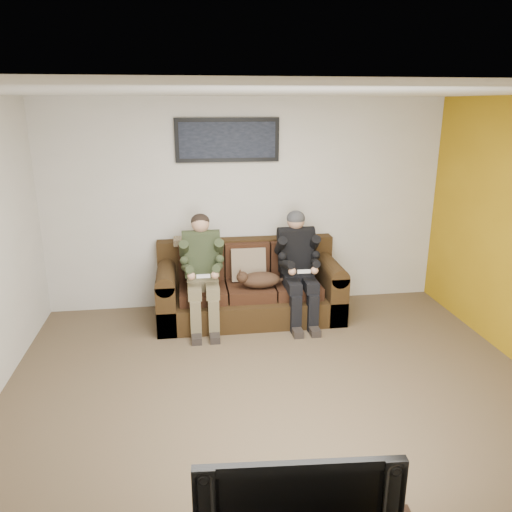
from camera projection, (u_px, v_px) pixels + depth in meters
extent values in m
plane|color=brown|center=(279.00, 395.00, 4.50)|extent=(5.00, 5.00, 0.00)
plane|color=silver|center=(283.00, 92.00, 3.74)|extent=(5.00, 5.00, 0.00)
plane|color=beige|center=(247.00, 205.00, 6.25)|extent=(5.00, 0.00, 5.00)
plane|color=beige|center=(387.00, 423.00, 1.99)|extent=(5.00, 0.00, 5.00)
cube|color=#32200F|center=(250.00, 305.00, 6.11)|extent=(2.20, 0.95, 0.30)
cube|color=#32200F|center=(246.00, 261.00, 6.33)|extent=(2.20, 0.20, 0.60)
cube|color=#32200F|center=(167.00, 298.00, 5.93)|extent=(0.22, 0.95, 0.60)
cube|color=#32200F|center=(328.00, 290.00, 6.20)|extent=(0.22, 0.95, 0.60)
cylinder|color=#32200F|center=(166.00, 274.00, 5.84)|extent=(0.22, 0.95, 0.22)
cylinder|color=#32200F|center=(330.00, 267.00, 6.11)|extent=(0.22, 0.95, 0.22)
cube|color=#341C0F|center=(203.00, 292.00, 5.92)|extent=(0.55, 0.60, 0.14)
cube|color=#341C0F|center=(201.00, 262.00, 6.10)|extent=(0.55, 0.14, 0.44)
cube|color=#341C0F|center=(250.00, 290.00, 6.00)|extent=(0.55, 0.60, 0.14)
cube|color=#341C0F|center=(247.00, 260.00, 6.18)|extent=(0.55, 0.14, 0.44)
cube|color=#341C0F|center=(296.00, 288.00, 6.07)|extent=(0.55, 0.60, 0.14)
cube|color=#341C0F|center=(292.00, 258.00, 6.26)|extent=(0.55, 0.14, 0.44)
cube|color=#7F6A53|center=(248.00, 264.00, 6.08)|extent=(0.42, 0.20, 0.42)
cube|color=gray|center=(192.00, 241.00, 6.13)|extent=(0.45, 0.22, 0.08)
cube|color=brown|center=(203.00, 282.00, 5.85)|extent=(0.36, 0.30, 0.14)
cube|color=#2D3620|center=(201.00, 255.00, 5.86)|extent=(0.40, 0.30, 0.53)
cylinder|color=#2D3620|center=(201.00, 238.00, 5.81)|extent=(0.44, 0.18, 0.18)
sphere|color=tan|center=(200.00, 224.00, 5.78)|extent=(0.21, 0.21, 0.21)
cube|color=brown|center=(194.00, 289.00, 5.65)|extent=(0.15, 0.42, 0.13)
cube|color=brown|center=(212.00, 289.00, 5.68)|extent=(0.15, 0.42, 0.13)
cube|color=brown|center=(196.00, 319.00, 5.54)|extent=(0.12, 0.13, 0.44)
cube|color=brown|center=(214.00, 318.00, 5.57)|extent=(0.12, 0.13, 0.44)
cube|color=black|center=(197.00, 337.00, 5.52)|extent=(0.11, 0.26, 0.08)
cube|color=black|center=(215.00, 336.00, 5.55)|extent=(0.11, 0.26, 0.08)
cylinder|color=#2D3620|center=(184.00, 249.00, 5.73)|extent=(0.11, 0.30, 0.28)
cylinder|color=#2D3620|center=(219.00, 248.00, 5.79)|extent=(0.11, 0.30, 0.28)
cylinder|color=#2D3620|center=(187.00, 269.00, 5.58)|extent=(0.14, 0.32, 0.15)
cylinder|color=#2D3620|center=(218.00, 267.00, 5.62)|extent=(0.14, 0.32, 0.15)
sphere|color=tan|center=(191.00, 276.00, 5.48)|extent=(0.09, 0.09, 0.09)
sphere|color=tan|center=(215.00, 275.00, 5.52)|extent=(0.09, 0.09, 0.09)
cube|color=white|center=(203.00, 276.00, 5.48)|extent=(0.15, 0.04, 0.03)
ellipsoid|color=black|center=(200.00, 221.00, 5.79)|extent=(0.22, 0.22, 0.17)
cube|color=black|center=(297.00, 278.00, 6.00)|extent=(0.36, 0.30, 0.14)
cube|color=black|center=(296.00, 251.00, 6.01)|extent=(0.40, 0.30, 0.53)
cylinder|color=black|center=(296.00, 234.00, 5.97)|extent=(0.44, 0.18, 0.18)
sphere|color=tan|center=(296.00, 221.00, 5.94)|extent=(0.21, 0.21, 0.21)
cube|color=black|center=(292.00, 285.00, 5.80)|extent=(0.15, 0.42, 0.13)
cube|color=black|center=(309.00, 284.00, 5.83)|extent=(0.15, 0.42, 0.13)
cube|color=black|center=(296.00, 314.00, 5.70)|extent=(0.12, 0.13, 0.44)
cube|color=black|center=(313.00, 313.00, 5.72)|extent=(0.12, 0.13, 0.44)
cube|color=black|center=(297.00, 331.00, 5.67)|extent=(0.11, 0.26, 0.08)
cube|color=black|center=(314.00, 330.00, 5.70)|extent=(0.11, 0.26, 0.08)
cylinder|color=black|center=(281.00, 246.00, 5.89)|extent=(0.11, 0.30, 0.28)
cylinder|color=black|center=(314.00, 244.00, 5.94)|extent=(0.11, 0.30, 0.28)
cylinder|color=black|center=(287.00, 264.00, 5.73)|extent=(0.14, 0.32, 0.15)
cylinder|color=black|center=(315.00, 263.00, 5.78)|extent=(0.14, 0.32, 0.15)
sphere|color=tan|center=(292.00, 271.00, 5.64)|extent=(0.09, 0.09, 0.09)
sphere|color=tan|center=(315.00, 270.00, 5.67)|extent=(0.09, 0.09, 0.09)
cube|color=white|center=(304.00, 271.00, 5.63)|extent=(0.15, 0.04, 0.03)
ellipsoid|color=black|center=(296.00, 218.00, 5.93)|extent=(0.22, 0.22, 0.19)
ellipsoid|color=#4B2F1D|center=(261.00, 280.00, 5.85)|extent=(0.47, 0.26, 0.19)
sphere|color=#4B2F1D|center=(242.00, 277.00, 5.78)|extent=(0.14, 0.14, 0.14)
cone|color=#4B2F1D|center=(241.00, 273.00, 5.72)|extent=(0.04, 0.04, 0.04)
cone|color=#4B2F1D|center=(240.00, 271.00, 5.79)|extent=(0.04, 0.04, 0.04)
cylinder|color=#4B2F1D|center=(280.00, 280.00, 5.94)|extent=(0.26, 0.13, 0.08)
cube|color=black|center=(227.00, 140.00, 5.95)|extent=(1.25, 0.04, 0.52)
cube|color=black|center=(228.00, 140.00, 5.93)|extent=(1.15, 0.01, 0.42)
imported|color=black|center=(296.00, 497.00, 2.41)|extent=(0.99, 0.20, 0.56)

